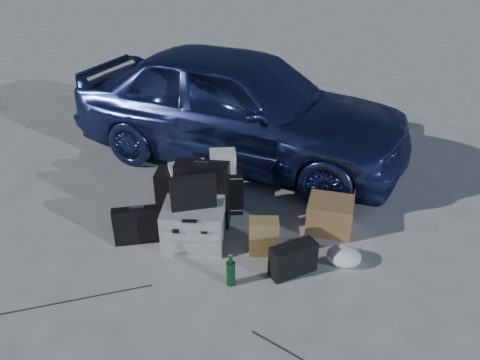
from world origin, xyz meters
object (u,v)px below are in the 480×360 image
object	(u,v)px
suitcase_right	(223,192)
suitcase_left	(203,194)
pelican_case	(194,225)
green_bottle	(231,270)
briefcase	(139,225)
cardboard_box	(330,215)
duffel_bag	(188,186)
car	(238,105)

from	to	relation	value
suitcase_right	suitcase_left	bearing A→B (deg)	-138.81
pelican_case	suitcase_left	xyz separation A→B (m)	(0.06, 0.36, 0.14)
pelican_case	green_bottle	size ratio (longest dim) A/B	1.81
briefcase	pelican_case	bearing A→B (deg)	-12.38
briefcase	cardboard_box	bearing A→B (deg)	-3.47
suitcase_right	green_bottle	distance (m)	1.19
cardboard_box	briefcase	bearing A→B (deg)	-172.01
cardboard_box	duffel_bag	bearing A→B (deg)	160.26
suitcase_left	suitcase_right	distance (m)	0.31
suitcase_left	pelican_case	bearing A→B (deg)	-93.60
car	green_bottle	size ratio (longest dim) A/B	13.46
duffel_bag	cardboard_box	distance (m)	1.66
car	suitcase_right	size ratio (longest dim) A/B	8.38
green_bottle	duffel_bag	bearing A→B (deg)	111.18
cardboard_box	green_bottle	size ratio (longest dim) A/B	1.40
car	suitcase_right	distance (m)	1.48
briefcase	cardboard_box	distance (m)	1.97
briefcase	suitcase_left	size ratio (longest dim) A/B	0.70
suitcase_left	briefcase	bearing A→B (deg)	-143.86
car	cardboard_box	world-z (taller)	car
briefcase	suitcase_right	xyz separation A→B (m)	(0.81, 0.57, 0.07)
duffel_bag	green_bottle	size ratio (longest dim) A/B	2.20
suitcase_right	duffel_bag	size ratio (longest dim) A/B	0.73
pelican_case	suitcase_left	distance (m)	0.39
car	briefcase	distance (m)	2.24
car	pelican_case	distance (m)	2.07
suitcase_right	cardboard_box	bearing A→B (deg)	-20.82
pelican_case	cardboard_box	xyz separation A→B (m)	(1.40, 0.28, -0.04)
briefcase	green_bottle	bearing A→B (deg)	-44.39
pelican_case	suitcase_right	size ratio (longest dim) A/B	1.13
car	cardboard_box	bearing A→B (deg)	-126.06
duffel_bag	suitcase_left	bearing A→B (deg)	-60.30
green_bottle	briefcase	bearing A→B (deg)	147.08
suitcase_left	car	bearing A→B (deg)	84.89
suitcase_left	suitcase_right	world-z (taller)	suitcase_left
car	duffel_bag	bearing A→B (deg)	176.77
suitcase_left	suitcase_right	bearing A→B (deg)	53.86
suitcase_left	cardboard_box	world-z (taller)	suitcase_left
car	briefcase	bearing A→B (deg)	177.28
pelican_case	cardboard_box	size ratio (longest dim) A/B	1.29
suitcase_right	car	bearing A→B (deg)	78.37
pelican_case	suitcase_right	distance (m)	0.63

